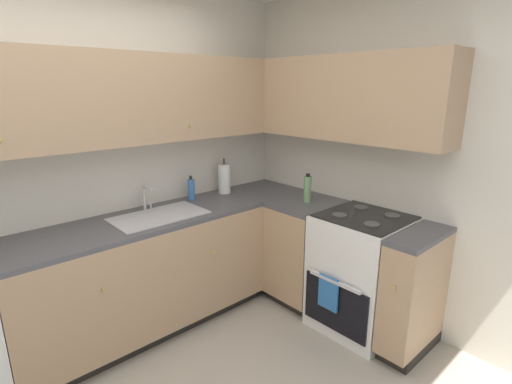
% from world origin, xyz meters
% --- Properties ---
extents(wall_back, '(4.04, 0.05, 2.61)m').
position_xyz_m(wall_back, '(0.00, 1.52, 1.30)').
color(wall_back, silver).
rests_on(wall_back, ground_plane).
extents(wall_right, '(0.05, 3.09, 2.61)m').
position_xyz_m(wall_right, '(1.99, 0.00, 1.30)').
color(wall_right, silver).
rests_on(wall_right, ground_plane).
extents(lower_cabinets_back, '(1.92, 0.62, 0.88)m').
position_xyz_m(lower_cabinets_back, '(0.41, 1.20, 0.44)').
color(lower_cabinets_back, tan).
rests_on(lower_cabinets_back, ground_plane).
extents(countertop_back, '(3.12, 0.60, 0.03)m').
position_xyz_m(countertop_back, '(0.41, 1.20, 0.90)').
color(countertop_back, '#4C4C51').
rests_on(countertop_back, lower_cabinets_back).
extents(lower_cabinets_right, '(0.62, 1.34, 0.88)m').
position_xyz_m(lower_cabinets_right, '(1.67, 0.33, 0.44)').
color(lower_cabinets_right, tan).
rests_on(lower_cabinets_right, ground_plane).
extents(countertop_right, '(0.60, 1.34, 0.03)m').
position_xyz_m(countertop_right, '(1.67, 0.33, 0.90)').
color(countertop_right, '#4C4C51').
rests_on(countertop_right, lower_cabinets_right).
extents(oven_range, '(0.68, 0.62, 1.07)m').
position_xyz_m(oven_range, '(1.69, 0.10, 0.47)').
color(oven_range, white).
rests_on(oven_range, ground_plane).
extents(upper_cabinets_back, '(2.80, 0.34, 0.63)m').
position_xyz_m(upper_cabinets_back, '(0.25, 1.34, 1.77)').
color(upper_cabinets_back, tan).
extents(upper_cabinets_right, '(0.32, 1.89, 0.63)m').
position_xyz_m(upper_cabinets_right, '(1.81, 0.55, 1.77)').
color(upper_cabinets_right, tan).
extents(sink, '(0.69, 0.40, 0.10)m').
position_xyz_m(sink, '(0.55, 1.17, 0.88)').
color(sink, '#B7B7BC').
rests_on(sink, countertop_back).
extents(faucet, '(0.07, 0.16, 0.20)m').
position_xyz_m(faucet, '(0.56, 1.37, 1.04)').
color(faucet, silver).
rests_on(faucet, countertop_back).
extents(soap_bottle, '(0.06, 0.06, 0.21)m').
position_xyz_m(soap_bottle, '(0.98, 1.38, 1.01)').
color(soap_bottle, '#3F72BF').
rests_on(soap_bottle, countertop_back).
extents(paper_towel_roll, '(0.11, 0.11, 0.33)m').
position_xyz_m(paper_towel_roll, '(1.33, 1.36, 1.05)').
color(paper_towel_roll, white).
rests_on(paper_towel_roll, countertop_back).
extents(oil_bottle, '(0.06, 0.06, 0.24)m').
position_xyz_m(oil_bottle, '(1.67, 0.66, 1.03)').
color(oil_bottle, '#729E66').
rests_on(oil_bottle, countertop_right).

